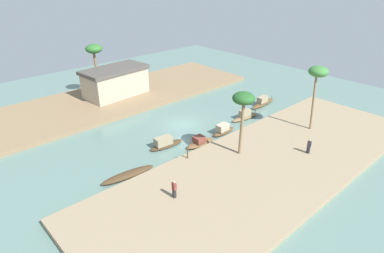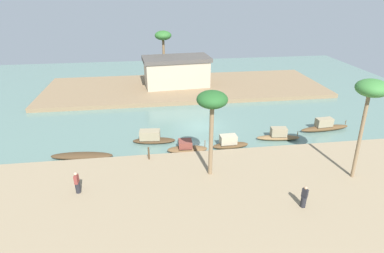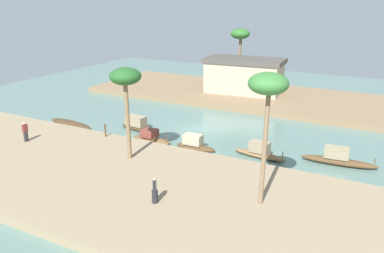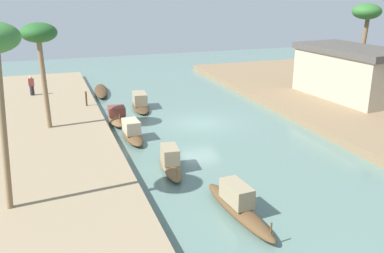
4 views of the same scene
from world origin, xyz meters
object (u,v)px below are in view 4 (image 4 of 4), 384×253
at_px(sampan_foreground, 101,91).
at_px(sampan_open_hull, 132,133).
at_px(sampan_downstream_large, 170,161).
at_px(person_by_mooring, 32,87).
at_px(palm_tree_right_tall, 366,16).
at_px(sampan_upstream_small, 140,103).
at_px(riverside_building, 350,72).
at_px(sampan_with_tall_canopy, 238,205).
at_px(palm_tree_left_near, 39,37).
at_px(sampan_with_red_awning, 117,117).
at_px(mooring_post, 86,99).

bearing_deg(sampan_foreground, sampan_open_hull, 6.63).
relative_size(sampan_downstream_large, person_by_mooring, 2.64).
distance_m(person_by_mooring, palm_tree_right_tall, 28.30).
bearing_deg(sampan_foreground, sampan_upstream_small, 26.15).
height_order(sampan_foreground, person_by_mooring, person_by_mooring).
distance_m(sampan_upstream_small, riverside_building, 17.03).
distance_m(sampan_with_tall_canopy, palm_tree_right_tall, 24.81).
relative_size(sampan_with_tall_canopy, sampan_upstream_small, 1.31).
distance_m(sampan_downstream_large, person_by_mooring, 18.58).
bearing_deg(person_by_mooring, sampan_with_tall_canopy, -64.30).
relative_size(palm_tree_left_near, palm_tree_right_tall, 0.90).
bearing_deg(sampan_with_red_awning, sampan_open_hull, 6.42).
xyz_separation_m(sampan_open_hull, palm_tree_right_tall, (-4.69, 20.82, 6.35)).
height_order(mooring_post, palm_tree_right_tall, palm_tree_right_tall).
relative_size(sampan_with_red_awning, person_by_mooring, 2.26).
bearing_deg(mooring_post, sampan_with_tall_canopy, 13.45).
distance_m(sampan_with_red_awning, sampan_with_tall_canopy, 14.72).
bearing_deg(mooring_post, palm_tree_right_tall, 83.43).
height_order(person_by_mooring, palm_tree_right_tall, palm_tree_right_tall).
bearing_deg(riverside_building, sampan_foreground, -123.08).
xyz_separation_m(mooring_post, riverside_building, (4.22, 20.50, 1.51)).
xyz_separation_m(sampan_open_hull, sampan_downstream_large, (5.05, 0.96, -0.03)).
xyz_separation_m(sampan_with_red_awning, palm_tree_left_near, (1.22, -4.58, 5.82)).
distance_m(sampan_upstream_small, sampan_downstream_large, 12.09).
bearing_deg(palm_tree_right_tall, sampan_with_tall_canopy, -50.61).
height_order(sampan_open_hull, sampan_with_tall_canopy, sampan_with_tall_canopy).
height_order(sampan_downstream_large, mooring_post, mooring_post).
bearing_deg(sampan_downstream_large, sampan_with_red_awning, -165.86).
bearing_deg(sampan_foreground, sampan_with_tall_canopy, 11.88).
bearing_deg(sampan_downstream_large, palm_tree_left_near, -136.90).
bearing_deg(sampan_downstream_large, mooring_post, -160.14).
xyz_separation_m(sampan_open_hull, sampan_with_red_awning, (-3.97, -0.25, -0.07)).
bearing_deg(sampan_upstream_small, sampan_downstream_large, 0.15).
xyz_separation_m(sampan_upstream_small, palm_tree_right_tall, (2.30, 18.74, 6.36)).
relative_size(sampan_with_red_awning, sampan_upstream_small, 0.89).
relative_size(sampan_with_red_awning, palm_tree_left_near, 0.55).
relative_size(mooring_post, riverside_building, 0.12).
bearing_deg(sampan_foreground, mooring_post, -11.77).
xyz_separation_m(sampan_upstream_small, mooring_post, (-0.32, -4.06, 0.60)).
bearing_deg(sampan_upstream_small, sampan_with_red_awning, -32.20).
height_order(sampan_upstream_small, person_by_mooring, person_by_mooring).
bearing_deg(riverside_building, mooring_post, -106.64).
xyz_separation_m(mooring_post, palm_tree_left_near, (4.57, -2.85, 5.15)).
relative_size(sampan_downstream_large, riverside_building, 0.44).
relative_size(sampan_with_red_awning, sampan_downstream_large, 0.85).
xyz_separation_m(sampan_open_hull, palm_tree_left_near, (-2.75, -4.84, 5.75)).
bearing_deg(riverside_building, palm_tree_right_tall, 119.68).
height_order(sampan_with_tall_canopy, mooring_post, mooring_post).
bearing_deg(sampan_with_red_awning, person_by_mooring, -142.96).
relative_size(sampan_open_hull, sampan_upstream_small, 0.82).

